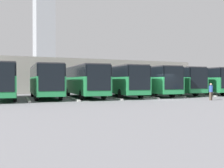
# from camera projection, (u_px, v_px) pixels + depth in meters

# --- Properties ---
(ground_plane) EXTENTS (600.00, 600.00, 0.00)m
(ground_plane) POSITION_uv_depth(u_px,v_px,m) (162.00, 99.00, 28.08)
(ground_plane) COLOR gray
(bus_0) EXTENTS (3.99, 11.86, 3.40)m
(bus_0) POSITION_uv_depth(u_px,v_px,m) (219.00, 80.00, 39.70)
(bus_0) COLOR #238447
(bus_0) RESTS_ON ground_plane
(curb_divider_0) EXTENTS (1.26, 7.76, 0.15)m
(curb_divider_0) POSITION_uv_depth(u_px,v_px,m) (218.00, 94.00, 37.27)
(curb_divider_0) COLOR #B2B2AD
(curb_divider_0) RESTS_ON ground_plane
(bus_1) EXTENTS (3.99, 11.86, 3.40)m
(bus_1) POSITION_uv_depth(u_px,v_px,m) (198.00, 80.00, 37.70)
(bus_1) COLOR #238447
(bus_1) RESTS_ON ground_plane
(curb_divider_1) EXTENTS (1.26, 7.76, 0.15)m
(curb_divider_1) POSITION_uv_depth(u_px,v_px,m) (196.00, 95.00, 35.28)
(curb_divider_1) COLOR #B2B2AD
(curb_divider_1) RESTS_ON ground_plane
(bus_2) EXTENTS (3.99, 11.86, 3.40)m
(bus_2) POSITION_uv_depth(u_px,v_px,m) (172.00, 80.00, 36.31)
(bus_2) COLOR #238447
(bus_2) RESTS_ON ground_plane
(curb_divider_2) EXTENTS (1.26, 7.76, 0.15)m
(curb_divider_2) POSITION_uv_depth(u_px,v_px,m) (167.00, 95.00, 33.88)
(curb_divider_2) COLOR #B2B2AD
(curb_divider_2) RESTS_ON ground_plane
(bus_3) EXTENTS (3.99, 11.86, 3.40)m
(bus_3) POSITION_uv_depth(u_px,v_px,m) (148.00, 80.00, 33.81)
(bus_3) COLOR #238447
(bus_3) RESTS_ON ground_plane
(curb_divider_3) EXTENTS (1.26, 7.76, 0.15)m
(curb_divider_3) POSITION_uv_depth(u_px,v_px,m) (142.00, 96.00, 31.38)
(curb_divider_3) COLOR #B2B2AD
(curb_divider_3) RESTS_ON ground_plane
(bus_4) EXTENTS (3.99, 11.86, 3.40)m
(bus_4) POSITION_uv_depth(u_px,v_px,m) (119.00, 80.00, 31.97)
(bus_4) COLOR #238447
(bus_4) RESTS_ON ground_plane
(curb_divider_4) EXTENTS (1.26, 7.76, 0.15)m
(curb_divider_4) POSITION_uv_depth(u_px,v_px,m) (109.00, 97.00, 29.54)
(curb_divider_4) COLOR #B2B2AD
(curb_divider_4) RESTS_ON ground_plane
(bus_5) EXTENTS (3.99, 11.86, 3.40)m
(bus_5) POSITION_uv_depth(u_px,v_px,m) (84.00, 80.00, 30.38)
(bus_5) COLOR #238447
(bus_5) RESTS_ON ground_plane
(curb_divider_5) EXTENTS (1.26, 7.76, 0.15)m
(curb_divider_5) POSITION_uv_depth(u_px,v_px,m) (71.00, 98.00, 27.95)
(curb_divider_5) COLOR #B2B2AD
(curb_divider_5) RESTS_ON ground_plane
(bus_6) EXTENTS (3.99, 11.86, 3.40)m
(bus_6) POSITION_uv_depth(u_px,v_px,m) (45.00, 80.00, 29.15)
(bus_6) COLOR #238447
(bus_6) RESTS_ON ground_plane
(curb_divider_6) EXTENTS (1.26, 7.76, 0.15)m
(curb_divider_6) POSITION_uv_depth(u_px,v_px,m) (28.00, 99.00, 26.72)
(curb_divider_6) COLOR #B2B2AD
(curb_divider_6) RESTS_ON ground_plane
(bus_7) EXTENTS (3.99, 11.86, 3.40)m
(bus_7) POSITION_uv_depth(u_px,v_px,m) (3.00, 80.00, 27.22)
(bus_7) COLOR #238447
(bus_7) RESTS_ON ground_plane
(pedestrian) EXTENTS (0.42, 0.42, 1.59)m
(pedestrian) POSITION_uv_depth(u_px,v_px,m) (211.00, 91.00, 26.23)
(pedestrian) COLOR brown
(pedestrian) RESTS_ON ground_plane
(station_building) EXTENTS (36.03, 13.01, 5.16)m
(station_building) POSITION_uv_depth(u_px,v_px,m) (85.00, 76.00, 47.27)
(station_building) COLOR #A8A399
(station_building) RESTS_ON ground_plane
(office_tower) EXTENTS (15.34, 15.34, 76.53)m
(office_tower) POSITION_uv_depth(u_px,v_px,m) (44.00, 37.00, 230.25)
(office_tower) COLOR #ADB2B7
(office_tower) RESTS_ON ground_plane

